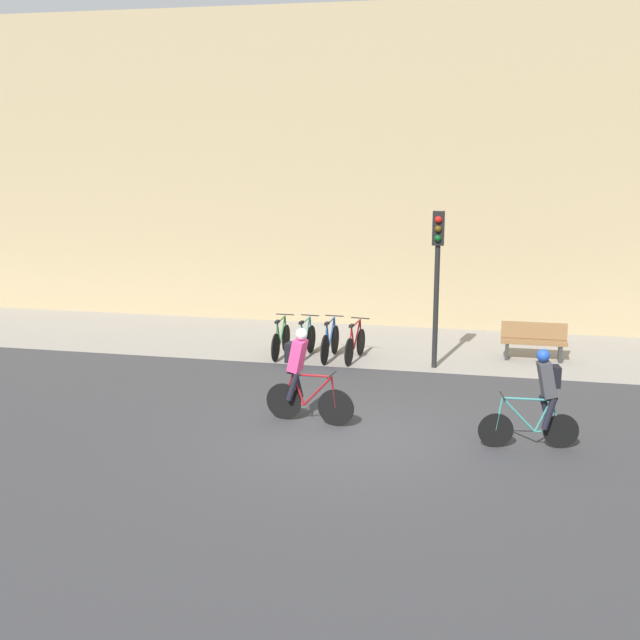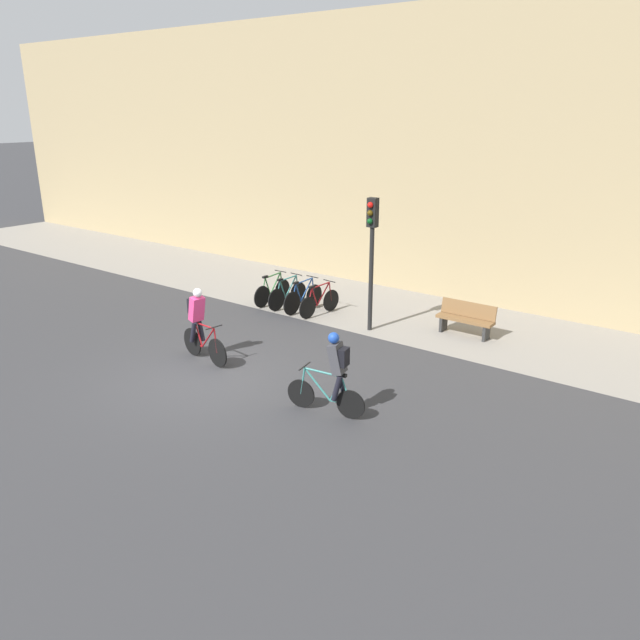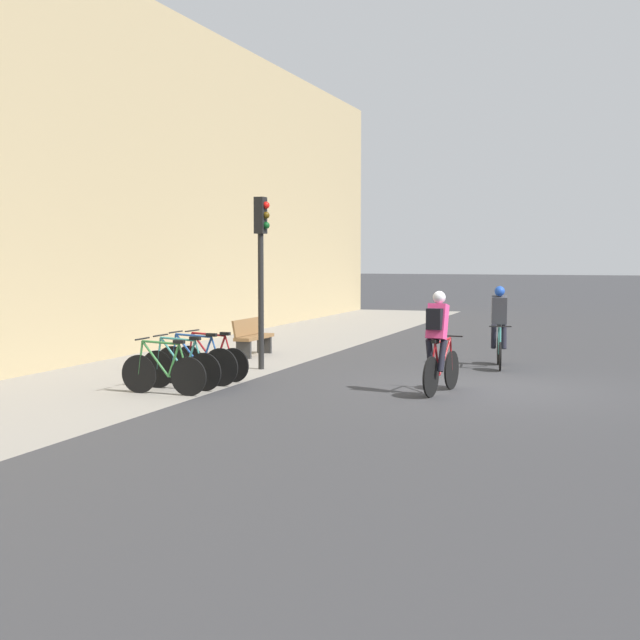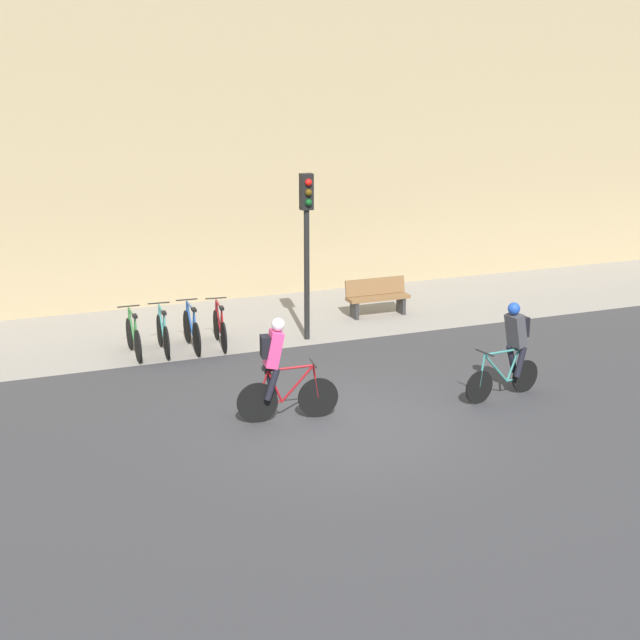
% 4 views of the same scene
% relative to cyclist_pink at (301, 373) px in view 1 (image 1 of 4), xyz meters
% --- Properties ---
extents(ground, '(200.00, 200.00, 0.00)m').
position_rel_cyclist_pink_xyz_m(ground, '(0.96, -0.72, -0.95)').
color(ground, '#333335').
extents(kerb_strip, '(44.00, 4.50, 0.01)m').
position_rel_cyclist_pink_xyz_m(kerb_strip, '(0.96, 6.03, -0.94)').
color(kerb_strip, gray).
rests_on(kerb_strip, ground).
extents(building_facade, '(44.00, 0.60, 8.75)m').
position_rel_cyclist_pink_xyz_m(building_facade, '(0.96, 8.58, 3.43)').
color(building_facade, tan).
rests_on(building_facade, ground).
extents(cyclist_pink, '(1.72, 0.52, 1.79)m').
position_rel_cyclist_pink_xyz_m(cyclist_pink, '(0.00, 0.00, 0.00)').
color(cyclist_pink, black).
rests_on(cyclist_pink, ground).
extents(cyclist_grey, '(1.69, 0.55, 1.74)m').
position_rel_cyclist_pink_xyz_m(cyclist_grey, '(4.29, -0.44, 0.00)').
color(cyclist_grey, black).
rests_on(cyclist_grey, ground).
extents(parked_bike_0, '(0.46, 1.64, 0.97)m').
position_rel_cyclist_pink_xyz_m(parked_bike_0, '(-1.58, 4.46, -0.55)').
color(parked_bike_0, black).
rests_on(parked_bike_0, ground).
extents(parked_bike_1, '(0.46, 1.65, 0.98)m').
position_rel_cyclist_pink_xyz_m(parked_bike_1, '(-0.97, 4.46, -0.54)').
color(parked_bike_1, black).
rests_on(parked_bike_1, ground).
extents(parked_bike_2, '(0.46, 1.72, 0.99)m').
position_rel_cyclist_pink_xyz_m(parked_bike_2, '(-0.36, 4.46, -0.53)').
color(parked_bike_2, black).
rests_on(parked_bike_2, ground).
extents(parked_bike_3, '(0.46, 1.65, 0.96)m').
position_rel_cyclist_pink_xyz_m(parked_bike_3, '(0.25, 4.46, -0.55)').
color(parked_bike_3, black).
rests_on(parked_bike_3, ground).
extents(traffic_light_pole, '(0.26, 0.30, 3.61)m').
position_rel_cyclist_pink_xyz_m(traffic_light_pole, '(2.16, 4.22, 1.56)').
color(traffic_light_pole, black).
rests_on(traffic_light_pole, ground).
extents(bench, '(1.55, 0.44, 0.89)m').
position_rel_cyclist_pink_xyz_m(bench, '(4.43, 5.43, -0.48)').
color(bench, brown).
rests_on(bench, ground).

